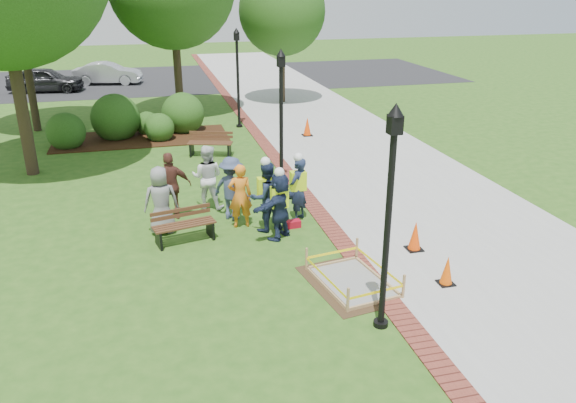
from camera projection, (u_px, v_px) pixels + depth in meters
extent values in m
plane|color=#285116|center=(280.00, 262.00, 13.07)|extent=(100.00, 100.00, 0.00)
cube|color=#9E9E99|center=(341.00, 138.00, 23.23)|extent=(6.00, 60.00, 0.02)
cube|color=maroon|center=(264.00, 143.00, 22.48)|extent=(0.50, 60.00, 0.03)
cube|color=#381E0F|center=(142.00, 138.00, 23.20)|extent=(7.00, 3.00, 0.05)
cube|color=black|center=(186.00, 78.00, 37.41)|extent=(36.00, 12.00, 0.01)
cube|color=#47331E|center=(352.00, 283.00, 12.13)|extent=(2.05, 2.54, 0.01)
cube|color=gray|center=(352.00, 283.00, 12.12)|extent=(1.48, 1.97, 0.04)
cube|color=tan|center=(352.00, 282.00, 12.12)|extent=(1.61, 2.11, 0.08)
cube|color=tan|center=(353.00, 272.00, 12.03)|extent=(1.65, 2.14, 0.55)
cube|color=yellow|center=(353.00, 271.00, 12.02)|extent=(1.59, 2.09, 0.06)
cube|color=#4C291A|center=(184.00, 225.00, 13.89)|extent=(1.60, 0.78, 0.04)
cube|color=#4C291A|center=(181.00, 212.00, 14.00)|extent=(1.51, 0.38, 0.25)
cube|color=black|center=(185.00, 234.00, 13.98)|extent=(1.47, 0.81, 0.45)
cube|color=#54361D|center=(210.00, 143.00, 20.75)|extent=(1.70, 0.96, 0.04)
cube|color=#54361D|center=(211.00, 135.00, 20.90)|extent=(1.57, 0.54, 0.26)
cube|color=black|center=(211.00, 150.00, 20.85)|extent=(1.58, 0.97, 0.48)
cube|color=black|center=(446.00, 283.00, 12.08)|extent=(0.34, 0.34, 0.04)
cone|color=#EA5207|center=(447.00, 270.00, 11.96)|extent=(0.27, 0.27, 0.63)
cube|color=black|center=(414.00, 249.00, 13.62)|extent=(0.38, 0.38, 0.05)
cone|color=#F64507|center=(415.00, 235.00, 13.48)|extent=(0.30, 0.30, 0.71)
cube|color=black|center=(307.00, 135.00, 23.61)|extent=(0.40, 0.40, 0.05)
cone|color=#FC4607|center=(307.00, 126.00, 23.47)|extent=(0.32, 0.32, 0.74)
cube|color=#A90D20|center=(293.00, 224.00, 14.85)|extent=(0.40, 0.24, 0.19)
cylinder|color=black|center=(387.00, 235.00, 9.95)|extent=(0.12, 0.12, 3.80)
cube|color=black|center=(395.00, 124.00, 9.22)|extent=(0.22, 0.22, 0.32)
cone|color=black|center=(396.00, 109.00, 9.13)|extent=(0.28, 0.28, 0.22)
cylinder|color=black|center=(381.00, 323.00, 10.63)|extent=(0.28, 0.28, 0.10)
cylinder|color=black|center=(281.00, 128.00, 17.17)|extent=(0.12, 0.12, 3.80)
cube|color=black|center=(281.00, 61.00, 16.43)|extent=(0.22, 0.22, 0.32)
cone|color=black|center=(281.00, 52.00, 16.34)|extent=(0.28, 0.28, 0.22)
cylinder|color=black|center=(281.00, 185.00, 17.85)|extent=(0.28, 0.28, 0.10)
cylinder|color=black|center=(238.00, 84.00, 24.38)|extent=(0.12, 0.12, 3.80)
cube|color=black|center=(236.00, 36.00, 23.64)|extent=(0.22, 0.22, 0.32)
cone|color=black|center=(236.00, 30.00, 23.55)|extent=(0.28, 0.28, 0.22)
cylinder|color=black|center=(239.00, 126.00, 25.06)|extent=(0.28, 0.28, 0.10)
cylinder|color=#3D2D1E|center=(19.00, 91.00, 17.99)|extent=(0.40, 0.40, 5.59)
cylinder|color=#3D2D1E|center=(177.00, 63.00, 26.51)|extent=(0.37, 0.37, 4.90)
cylinder|color=#3D2D1E|center=(282.00, 66.00, 29.53)|extent=(0.31, 0.31, 3.81)
sphere|color=#1F4112|center=(282.00, 11.00, 28.53)|extent=(4.42, 4.42, 4.42)
cylinder|color=#3D2D1E|center=(29.00, 75.00, 23.61)|extent=(0.32, 0.32, 4.75)
sphere|color=#1F4112|center=(68.00, 147.00, 21.99)|extent=(1.49, 1.49, 1.49)
sphere|color=#1F4112|center=(118.00, 138.00, 23.32)|extent=(1.98, 1.98, 1.98)
sphere|color=#1F4112|center=(160.00, 140.00, 22.97)|extent=(1.21, 1.21, 1.21)
sphere|color=#1F4112|center=(184.00, 131.00, 24.32)|extent=(1.82, 1.82, 1.82)
sphere|color=#1F4112|center=(148.00, 134.00, 23.98)|extent=(1.03, 1.03, 1.03)
imported|color=gray|center=(161.00, 201.00, 14.26)|extent=(0.59, 0.40, 1.78)
imported|color=orange|center=(240.00, 196.00, 14.64)|extent=(0.55, 0.36, 1.73)
imported|color=silver|center=(207.00, 177.00, 15.84)|extent=(0.69, 0.57, 1.85)
imported|color=brown|center=(171.00, 186.00, 15.11)|extent=(0.62, 0.42, 1.87)
imported|color=#384463|center=(232.00, 189.00, 15.12)|extent=(0.66, 0.64, 1.75)
imported|color=#1C2A4A|center=(280.00, 206.00, 13.99)|extent=(0.65, 0.63, 1.72)
cube|color=#BAE513|center=(279.00, 197.00, 13.90)|extent=(0.42, 0.26, 0.52)
sphere|color=white|center=(279.00, 172.00, 13.66)|extent=(0.25, 0.25, 0.25)
imported|color=#191C41|center=(298.00, 189.00, 15.06)|extent=(0.65, 0.65, 1.75)
cube|color=#BAE513|center=(298.00, 181.00, 14.97)|extent=(0.42, 0.26, 0.52)
sphere|color=white|center=(298.00, 157.00, 14.73)|extent=(0.25, 0.25, 0.25)
imported|color=#1A1E44|center=(266.00, 197.00, 14.41)|extent=(0.67, 0.52, 1.84)
cube|color=#BAE513|center=(266.00, 187.00, 14.31)|extent=(0.42, 0.26, 0.52)
sphere|color=white|center=(265.00, 162.00, 14.06)|extent=(0.25, 0.25, 0.25)
imported|color=black|center=(47.00, 92.00, 32.97)|extent=(2.71, 5.01, 1.56)
imported|color=#B3B3B8|center=(109.00, 84.00, 35.39)|extent=(2.77, 4.79, 1.47)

